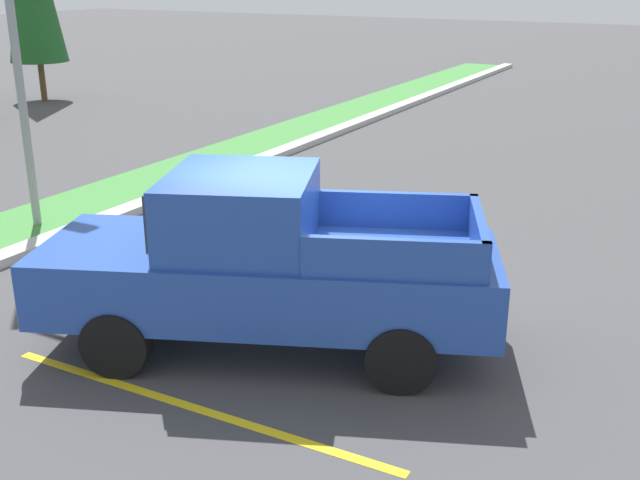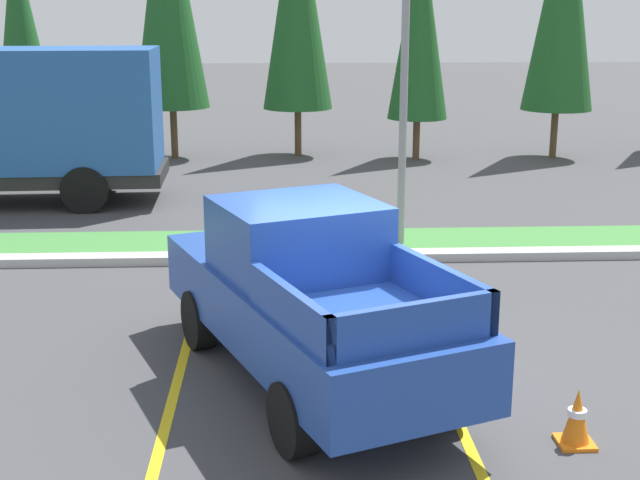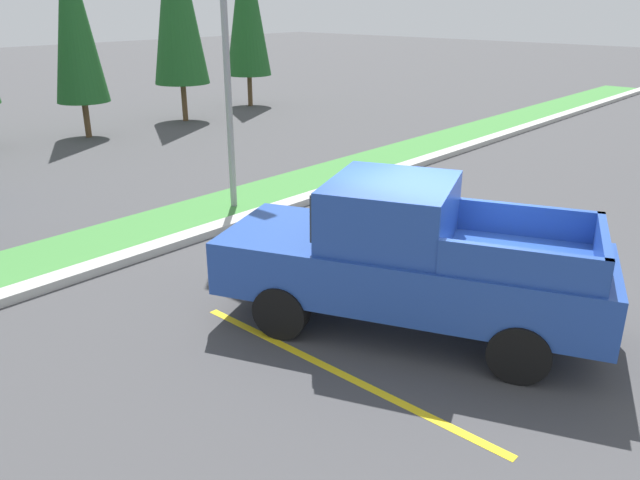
% 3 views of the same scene
% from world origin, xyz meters
% --- Properties ---
extents(ground_plane, '(120.00, 120.00, 0.00)m').
position_xyz_m(ground_plane, '(0.00, 0.00, 0.00)').
color(ground_plane, '#424244').
extents(parking_line_near, '(0.12, 4.80, 0.01)m').
position_xyz_m(parking_line_near, '(-2.17, -0.02, 0.00)').
color(parking_line_near, yellow).
rests_on(parking_line_near, ground).
extents(parking_line_far, '(0.12, 4.80, 0.01)m').
position_xyz_m(parking_line_far, '(0.93, -0.02, 0.00)').
color(parking_line_far, yellow).
rests_on(parking_line_far, ground).
extents(curb_strip, '(56.00, 0.40, 0.15)m').
position_xyz_m(curb_strip, '(0.00, 5.00, 0.07)').
color(curb_strip, '#B2B2AD').
rests_on(curb_strip, ground).
extents(pickup_truck_main, '(3.71, 5.54, 2.10)m').
position_xyz_m(pickup_truck_main, '(-0.64, 0.02, 1.04)').
color(pickup_truck_main, black).
rests_on(pickup_truck_main, ground).
extents(traffic_cone, '(0.36, 0.36, 0.60)m').
position_xyz_m(traffic_cone, '(2.01, -1.72, 0.29)').
color(traffic_cone, orange).
rests_on(traffic_cone, ground).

